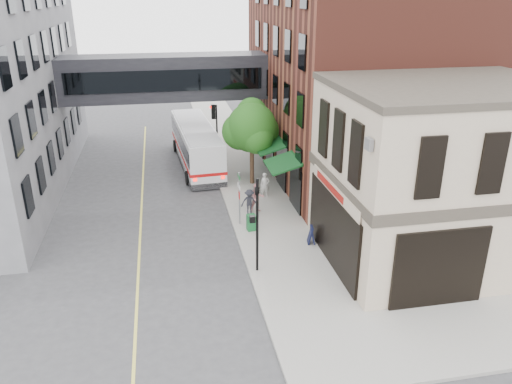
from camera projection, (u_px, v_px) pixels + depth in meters
name	position (u px, v px, depth m)	size (l,w,h in m)	color
ground	(257.00, 298.00, 21.15)	(120.00, 120.00, 0.00)	#38383A
sidewalk_main	(246.00, 179.00, 34.21)	(4.00, 60.00, 0.15)	gray
corner_building	(440.00, 175.00, 22.97)	(10.19, 8.12, 8.45)	#BCAC8F
brick_building	(359.00, 71.00, 33.92)	(13.76, 18.00, 14.00)	#5A251C
skyway_bridge	(165.00, 77.00, 34.55)	(14.00, 3.18, 3.00)	black
traffic_signal_near	(257.00, 214.00, 21.91)	(0.44, 0.22, 4.60)	black
traffic_signal_far	(215.00, 123.00, 35.40)	(0.53, 0.28, 4.50)	black
street_sign_pole	(239.00, 194.00, 26.86)	(0.08, 0.75, 3.00)	gray
street_tree	(251.00, 127.00, 32.09)	(3.80, 3.20, 5.60)	#382619
lane_marking	(141.00, 212.00, 29.37)	(0.12, 40.00, 0.01)	#D8CC4C
bus	(196.00, 143.00, 36.67)	(3.22, 11.11, 2.95)	silver
pedestrian_a	(265.00, 185.00, 30.87)	(0.56, 0.37, 1.55)	silver
pedestrian_b	(257.00, 198.00, 28.70)	(0.84, 0.65, 1.72)	tan
pedestrian_c	(249.00, 202.00, 28.42)	(0.98, 0.56, 1.51)	#22232A
newspaper_box	(251.00, 222.00, 26.62)	(0.45, 0.40, 0.90)	#135728
sandwich_board	(311.00, 235.00, 25.25)	(0.33, 0.52, 0.93)	black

